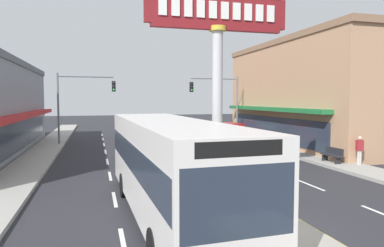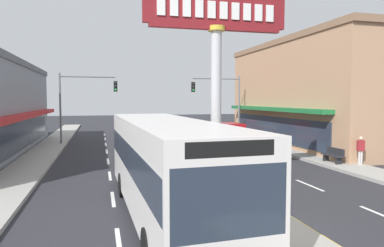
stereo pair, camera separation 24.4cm
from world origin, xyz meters
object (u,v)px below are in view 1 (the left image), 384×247
Objects in this scene: traffic_light_right_side at (220,96)px; sedan_mid_left_lane at (133,148)px; district_sign at (217,97)px; sedan_far_right_lane at (197,139)px; bus_far_left_oncoming at (168,162)px; sedan_kerb_right at (197,127)px; traffic_light_left_side at (80,96)px; suv_near_right_lane at (229,134)px; pedestrian_near_kerb at (360,149)px; street_bench at (332,154)px; storefront_right at (325,94)px; suv_near_left_lane at (245,154)px.

sedan_mid_left_lane is (-9.14, -8.67, -3.46)m from traffic_light_right_side.
district_sign is 13.40m from sedan_far_right_lane.
sedan_kerb_right is (8.85, 27.17, -1.08)m from bus_far_left_oncoming.
traffic_light_left_side is 20.77m from bus_far_left_oncoming.
bus_far_left_oncoming is at bearing -117.34° from suv_near_right_lane.
sedan_far_right_lane is 11.97m from sedan_kerb_right.
street_bench is at bearing 131.36° from pedestrian_near_kerb.
sedan_far_right_lane is at bearing -128.53° from traffic_light_right_side.
suv_near_right_lane is 0.41× the size of bus_far_left_oncoming.
district_sign is 4.61m from bus_far_left_oncoming.
district_sign is at bearing -165.58° from pedestrian_near_kerb.
storefront_right reaches higher than street_bench.
district_sign is at bearing -69.86° from traffic_light_left_side.
bus_far_left_oncoming is at bearing -79.99° from traffic_light_left_side.
district_sign reaches higher than suv_near_left_lane.
sedan_mid_left_lane is at bearing 108.04° from district_sign.
storefront_right reaches higher than traffic_light_left_side.
pedestrian_near_kerb is at bearing -77.71° from traffic_light_right_side.
pedestrian_near_kerb reaches higher than street_bench.
storefront_right is 2.98× the size of traffic_light_right_side.
sedan_mid_left_lane is at bearing -147.58° from suv_near_right_lane.
bus_far_left_oncoming is (-9.14, -20.17, -2.38)m from traffic_light_right_side.
sedan_far_right_lane is 6.94m from sedan_mid_left_lane.
district_sign is at bearing -130.41° from suv_near_left_lane.
storefront_right is 11.10m from pedestrian_near_kerb.
sedan_mid_left_lane is at bearing 136.53° from suv_near_left_lane.
traffic_light_left_side is at bearing 137.35° from street_bench.
pedestrian_near_kerb reaches higher than sedan_kerb_right.
suv_near_right_lane is 10.06m from sedan_kerb_right.
sedan_far_right_lane is at bearing -26.99° from traffic_light_left_side.
sedan_far_right_lane is (9.13, -4.65, -3.46)m from traffic_light_left_side.
sedan_mid_left_lane is 12.40m from street_bench.
storefront_right is at bearing -3.39° from sedan_far_right_lane.
storefront_right is 11.15× the size of pedestrian_near_kerb.
traffic_light_right_side is 13.07m from sedan_mid_left_lane.
district_sign is 5.27m from suv_near_left_lane.
district_sign is 5.23× the size of street_bench.
traffic_light_left_side is 3.74× the size of pedestrian_near_kerb.
pedestrian_near_kerb is at bearing -26.16° from sedan_mid_left_lane.
sedan_far_right_lane is 0.39× the size of bus_far_left_oncoming.
district_sign is 9.91m from street_bench.
street_bench is at bearing -23.54° from sedan_mid_left_lane.
bus_far_left_oncoming is (3.59, -20.32, -2.38)m from traffic_light_left_side.
storefront_right is 14.75m from suv_near_left_lane.
traffic_light_right_side reaches higher than pedestrian_near_kerb.
traffic_light_left_side is 10.82m from sedan_far_right_lane.
suv_near_left_lane is at bearing -98.95° from sedan_kerb_right.
storefront_right is at bearing -14.57° from traffic_light_left_side.
suv_near_right_lane is 19.29m from bus_far_left_oncoming.
sedan_mid_left_lane reaches higher than street_bench.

